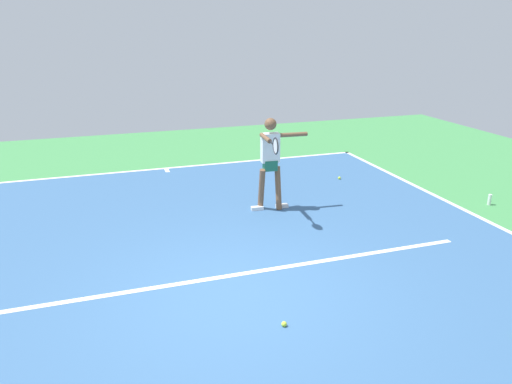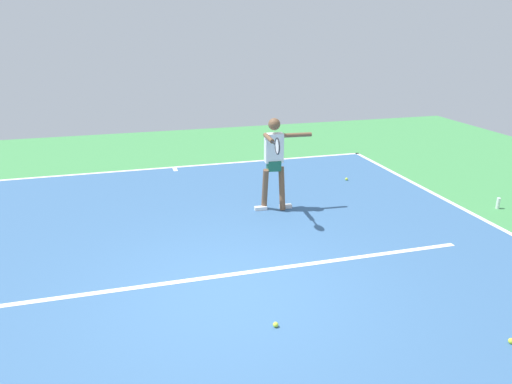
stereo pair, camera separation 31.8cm
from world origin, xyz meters
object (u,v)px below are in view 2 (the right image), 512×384
at_px(tennis_ball_near_service_line, 276,325).
at_px(water_bottle, 498,203).
at_px(tennis_player, 275,158).
at_px(tennis_ball_near_player, 511,341).
at_px(tennis_ball_by_baseline, 347,179).

xyz_separation_m(tennis_ball_near_service_line, water_bottle, (-5.42, -2.58, 0.08)).
height_order(tennis_player, tennis_ball_near_service_line, tennis_player).
bearing_deg(tennis_ball_near_player, water_bottle, -129.28).
xyz_separation_m(tennis_player, water_bottle, (-4.24, 1.14, -0.93)).
distance_m(tennis_ball_by_baseline, water_bottle, 3.21).
distance_m(tennis_ball_near_service_line, tennis_ball_by_baseline, 6.07).
bearing_deg(tennis_ball_by_baseline, water_bottle, 129.63).
distance_m(tennis_ball_near_service_line, tennis_ball_near_player, 2.68).
height_order(tennis_ball_by_baseline, water_bottle, water_bottle).
relative_size(tennis_player, water_bottle, 8.19).
bearing_deg(tennis_ball_near_player, tennis_player, -74.78).
distance_m(tennis_ball_by_baseline, tennis_ball_near_player, 6.15).
bearing_deg(tennis_player, tennis_ball_near_player, 109.17).
xyz_separation_m(tennis_player, tennis_ball_near_service_line, (1.18, 3.72, -1.01)).
distance_m(tennis_player, tennis_ball_near_player, 5.03).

